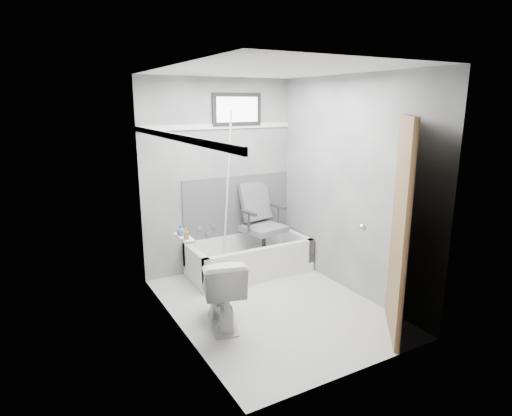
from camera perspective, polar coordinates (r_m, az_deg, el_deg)
floor at (r=4.66m, az=2.15°, el=-12.94°), size 2.60×2.60×0.00m
ceiling at (r=4.17m, az=2.46°, el=17.95°), size 2.60×2.60×0.00m
wall_back at (r=5.39m, az=-4.94°, el=4.19°), size 2.00×0.02×2.40m
wall_front at (r=3.25m, az=14.31°, el=-2.69°), size 2.00×0.02×2.40m
wall_left at (r=3.84m, az=-10.54°, el=0.05°), size 0.02×2.60×2.40m
wall_right at (r=4.84m, az=12.46°, el=2.81°), size 0.02×2.60×2.40m
bathtub at (r=5.42m, az=-0.92°, el=-6.55°), size 1.50×0.70×0.42m
office_chair at (r=5.45m, az=1.05°, el=-2.00°), size 0.67×0.67×0.98m
toilet at (r=4.19m, az=-4.67°, el=-10.89°), size 0.57×0.80×0.70m
door at (r=4.04m, az=24.16°, el=-3.23°), size 0.78×0.78×2.00m
window at (r=5.41m, az=-2.58°, el=13.00°), size 0.66×0.04×0.40m
backerboard at (r=5.57m, az=-2.47°, el=0.34°), size 1.50×0.02×0.78m
trim_back at (r=5.31m, az=-5.02°, el=10.78°), size 2.00×0.02×0.06m
trim_left at (r=3.75m, az=-10.77°, el=9.31°), size 0.02×2.60×0.06m
pole at (r=5.20m, az=-3.87°, el=2.17°), size 0.02×0.32×1.93m
shelf at (r=3.98m, az=-9.54°, el=-3.93°), size 0.10×0.32×0.02m
soap_bottle_a at (r=3.88m, az=-9.31°, el=-3.36°), size 0.05×0.05×0.10m
soap_bottle_b at (r=4.01m, az=-10.00°, el=-2.91°), size 0.11×0.11×0.10m
faucet at (r=5.43m, az=-6.59°, el=-2.82°), size 0.26×0.10×0.16m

